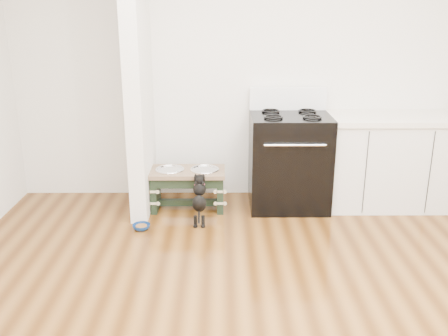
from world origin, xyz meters
TOP-DOWN VIEW (x-y plane):
  - room_shell at (0.00, 0.00)m, footprint 5.00×5.00m
  - partition_wall at (-1.18, 2.10)m, footprint 0.15×0.80m
  - oven_range at (0.25, 2.16)m, footprint 0.76×0.69m
  - cabinet_run at (1.23, 2.18)m, footprint 1.24×0.64m
  - dog_feeder at (-0.74, 2.07)m, footprint 0.73×0.39m
  - puppy at (-0.61, 1.73)m, footprint 0.13×0.37m
  - floor_bowl at (-1.13, 1.57)m, footprint 0.18×0.18m

SIDE VIEW (x-z plane):
  - floor_bowl at x=-1.13m, z-range 0.00..0.05m
  - puppy at x=-0.61m, z-range 0.02..0.46m
  - dog_feeder at x=-0.74m, z-range 0.08..0.49m
  - cabinet_run at x=1.23m, z-range 0.00..0.91m
  - oven_range at x=0.25m, z-range -0.09..1.05m
  - partition_wall at x=-1.18m, z-range 0.00..2.70m
  - room_shell at x=0.00m, z-range -0.88..4.12m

